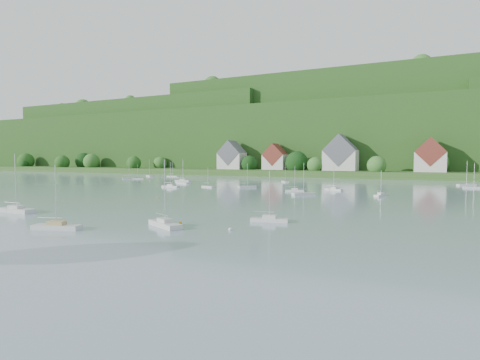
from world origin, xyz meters
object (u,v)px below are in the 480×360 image
at_px(near_sailboat_3, 269,219).
at_px(near_sailboat_2, 57,226).
at_px(near_sailboat_0, 16,210).
at_px(near_sailboat_4, 165,223).

bearing_deg(near_sailboat_3, near_sailboat_2, -154.25).
height_order(near_sailboat_0, near_sailboat_4, near_sailboat_0).
bearing_deg(near_sailboat_2, near_sailboat_0, 139.63).
height_order(near_sailboat_0, near_sailboat_3, near_sailboat_0).
bearing_deg(near_sailboat_3, near_sailboat_4, -150.45).
height_order(near_sailboat_3, near_sailboat_4, near_sailboat_4).
xyz_separation_m(near_sailboat_3, near_sailboat_4, (-11.06, -10.00, 0.05)).
bearing_deg(near_sailboat_4, near_sailboat_2, -118.07).
xyz_separation_m(near_sailboat_0, near_sailboat_4, (31.21, -0.31, -0.03)).
xyz_separation_m(near_sailboat_2, near_sailboat_4, (11.41, 7.76, 0.02)).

